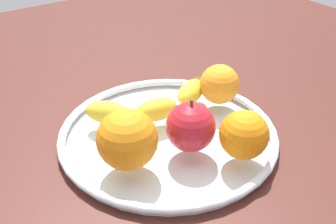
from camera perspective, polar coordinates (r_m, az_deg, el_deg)
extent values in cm
cube|color=#461F19|center=(62.56, 0.00, -5.25)|extent=(146.02, 146.02, 4.00)
cylinder|color=silver|center=(61.18, 0.00, -3.55)|extent=(31.27, 31.27, 0.60)
torus|color=silver|center=(60.65, 0.00, -2.87)|extent=(32.57, 32.57, 1.20)
ellipsoid|color=yellow|center=(61.52, -8.49, -0.07)|extent=(7.25, 7.40, 3.49)
ellipsoid|color=yellow|center=(61.63, -1.52, 0.38)|extent=(7.34, 4.53, 3.49)
ellipsoid|color=yellow|center=(66.21, 3.22, 2.81)|extent=(7.71, 6.35, 3.49)
ellipsoid|color=brown|center=(68.71, 4.27, 3.95)|extent=(2.92, 3.10, 2.44)
sphere|color=#AE1C28|center=(54.88, 3.33, -2.05)|extent=(6.88, 6.88, 6.88)
cylinder|color=#593819|center=(52.90, 3.45, 1.19)|extent=(0.44, 0.44, 1.20)
sphere|color=orange|center=(65.91, 7.25, 3.90)|extent=(6.43, 6.43, 6.43)
sphere|color=orange|center=(51.74, -5.76, -3.86)|extent=(7.97, 7.97, 7.97)
sphere|color=orange|center=(54.35, 10.63, -3.17)|extent=(6.65, 6.65, 6.65)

